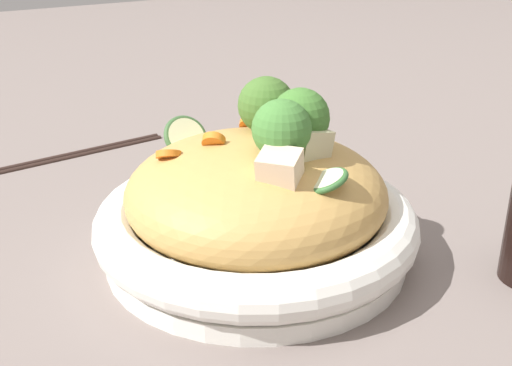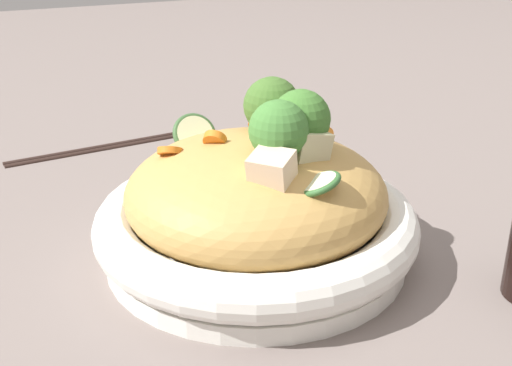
% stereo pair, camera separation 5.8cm
% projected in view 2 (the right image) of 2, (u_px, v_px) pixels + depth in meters
% --- Properties ---
extents(ground_plane, '(3.00, 3.00, 0.00)m').
position_uv_depth(ground_plane, '(256.00, 255.00, 0.61)').
color(ground_plane, slate).
extents(serving_bowl, '(0.29, 0.29, 0.05)m').
position_uv_depth(serving_bowl, '(256.00, 228.00, 0.59)').
color(serving_bowl, white).
rests_on(serving_bowl, ground_plane).
extents(noodle_heap, '(0.23, 0.23, 0.09)m').
position_uv_depth(noodle_heap, '(256.00, 192.00, 0.58)').
color(noodle_heap, tan).
rests_on(noodle_heap, serving_bowl).
extents(broccoli_florets, '(0.14, 0.09, 0.06)m').
position_uv_depth(broccoli_florets, '(283.00, 118.00, 0.56)').
color(broccoli_florets, '#9AAD6D').
rests_on(broccoli_florets, serving_bowl).
extents(carrot_coins, '(0.08, 0.17, 0.03)m').
position_uv_depth(carrot_coins, '(248.00, 136.00, 0.60)').
color(carrot_coins, orange).
rests_on(carrot_coins, serving_bowl).
extents(zucchini_slices, '(0.21, 0.09, 0.06)m').
position_uv_depth(zucchini_slices, '(250.00, 149.00, 0.58)').
color(zucchini_slices, beige).
rests_on(zucchini_slices, serving_bowl).
extents(chicken_chunks, '(0.07, 0.09, 0.04)m').
position_uv_depth(chicken_chunks, '(291.00, 156.00, 0.53)').
color(chicken_chunks, beige).
rests_on(chicken_chunks, serving_bowl).
extents(chopsticks_pair, '(0.04, 0.24, 0.01)m').
position_uv_depth(chopsticks_pair, '(100.00, 146.00, 0.85)').
color(chopsticks_pair, black).
rests_on(chopsticks_pair, ground_plane).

